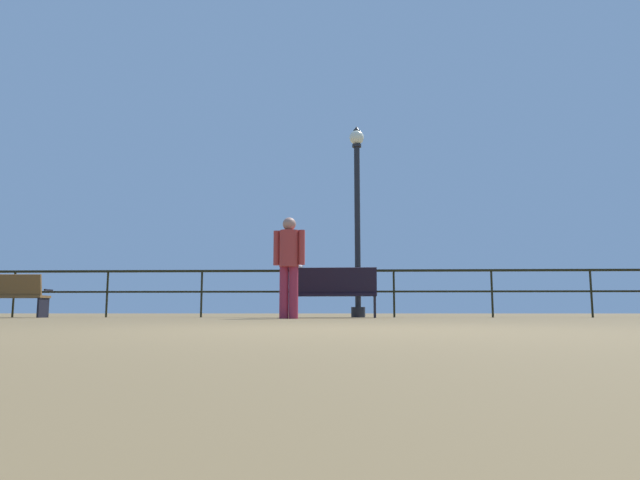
% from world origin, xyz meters
% --- Properties ---
extents(ground_plane, '(60.00, 60.00, 0.00)m').
position_xyz_m(ground_plane, '(0.00, 0.00, 0.00)').
color(ground_plane, brown).
extents(pier_railing, '(18.53, 0.05, 1.01)m').
position_xyz_m(pier_railing, '(0.00, 7.92, 0.75)').
color(pier_railing, black).
rests_on(pier_railing, ground_plane).
extents(bench_far_left, '(1.46, 0.68, 0.87)m').
position_xyz_m(bench_far_left, '(-6.83, 7.12, 0.47)').
color(bench_far_left, brown).
rests_on(bench_far_left, ground_plane).
extents(bench_near_left, '(1.70, 0.68, 0.98)m').
position_xyz_m(bench_near_left, '(-0.23, 7.11, 0.54)').
color(bench_near_left, black).
rests_on(bench_near_left, ground_plane).
extents(lamppost_center, '(0.33, 0.33, 4.27)m').
position_xyz_m(lamppost_center, '(0.28, 8.19, 2.35)').
color(lamppost_center, black).
rests_on(lamppost_center, ground_plane).
extents(person_by_bench, '(0.57, 0.34, 1.79)m').
position_xyz_m(person_by_bench, '(-1.01, 5.82, 1.02)').
color(person_by_bench, maroon).
rests_on(person_by_bench, ground_plane).
extents(seagull_on_rail, '(0.25, 0.36, 0.18)m').
position_xyz_m(seagull_on_rail, '(-1.02, 7.90, 1.09)').
color(seagull_on_rail, white).
rests_on(seagull_on_rail, pier_railing).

